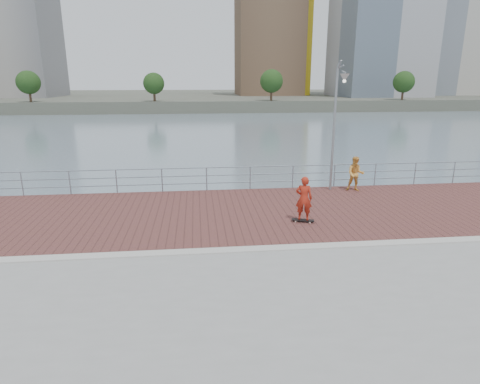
{
  "coord_description": "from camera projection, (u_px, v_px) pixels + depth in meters",
  "views": [
    {
      "loc": [
        -1.44,
        -11.23,
        5.06
      ],
      "look_at": [
        0.0,
        2.0,
        1.3
      ],
      "focal_mm": 30.0,
      "sensor_mm": 36.0,
      "label": 1
    }
  ],
  "objects": [
    {
      "name": "water",
      "position": [
        247.0,
        308.0,
        12.81
      ],
      "size": [
        400.0,
        400.0,
        0.0
      ],
      "primitive_type": "plane",
      "color": "slate",
      "rests_on": "ground"
    },
    {
      "name": "curb",
      "position": [
        247.0,
        250.0,
        12.26
      ],
      "size": [
        40.0,
        0.4,
        0.06
      ],
      "primitive_type": "cube",
      "color": "#B7B5AD",
      "rests_on": "seawall"
    },
    {
      "name": "skyline",
      "position": [
        313.0,
        10.0,
        108.79
      ],
      "size": [
        233.0,
        41.0,
        62.67
      ],
      "color": "#ADA38E",
      "rests_on": "far_shore"
    },
    {
      "name": "skateboarder",
      "position": [
        304.0,
        198.0,
        14.41
      ],
      "size": [
        0.69,
        0.56,
        1.63
      ],
      "primitive_type": "imported",
      "rotation": [
        0.0,
        0.0,
        2.81
      ],
      "color": "#A82616",
      "rests_on": "skateboard"
    },
    {
      "name": "street_lamp",
      "position": [
        338.0,
        105.0,
        17.52
      ],
      "size": [
        0.41,
        1.18,
        5.56
      ],
      "color": "gray",
      "rests_on": "brick_lane"
    },
    {
      "name": "brick_lane",
      "position": [
        236.0,
        213.0,
        15.71
      ],
      "size": [
        40.0,
        6.8,
        0.02
      ],
      "primitive_type": "cube",
      "color": "brown",
      "rests_on": "seawall"
    },
    {
      "name": "shoreline_trees",
      "position": [
        236.0,
        82.0,
        85.49
      ],
      "size": [
        144.53,
        4.95,
        6.6
      ],
      "color": "#473323",
      "rests_on": "far_shore"
    },
    {
      "name": "skateboard",
      "position": [
        303.0,
        220.0,
        14.63
      ],
      "size": [
        0.83,
        0.45,
        0.09
      ],
      "rotation": [
        0.0,
        0.0,
        -0.33
      ],
      "color": "black",
      "rests_on": "brick_lane"
    },
    {
      "name": "bystander",
      "position": [
        355.0,
        174.0,
        18.52
      ],
      "size": [
        0.94,
        0.84,
        1.62
      ],
      "primitive_type": "imported",
      "rotation": [
        0.0,
        0.0,
        -0.34
      ],
      "color": "gold",
      "rests_on": "brick_lane"
    },
    {
      "name": "guardrail",
      "position": [
        228.0,
        176.0,
        18.78
      ],
      "size": [
        39.06,
        0.06,
        1.13
      ],
      "color": "#8C9EA8",
      "rests_on": "brick_lane"
    },
    {
      "name": "far_shore",
      "position": [
        200.0,
        98.0,
        129.66
      ],
      "size": [
        320.0,
        95.0,
        2.5
      ],
      "primitive_type": "cube",
      "color": "#4C5142",
      "rests_on": "ground"
    }
  ]
}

